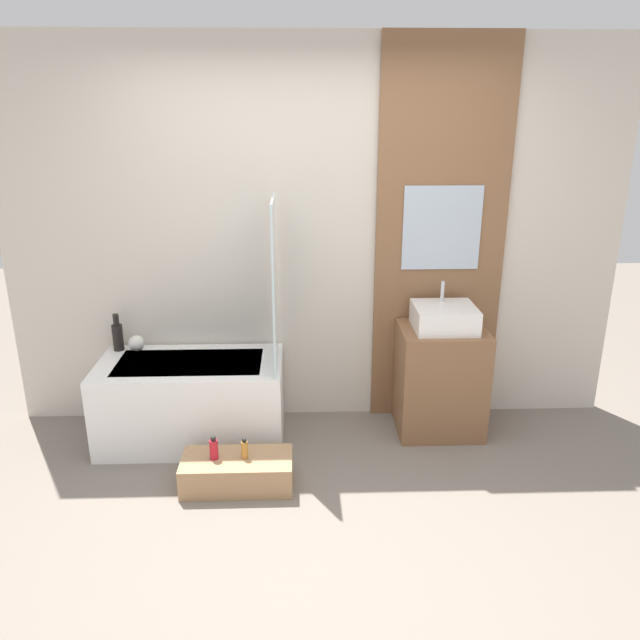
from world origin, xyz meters
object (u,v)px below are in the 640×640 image
at_px(vase_tall_dark, 118,335).
at_px(bottle_soap_primary, 214,449).
at_px(wooden_step_bench, 237,472).
at_px(vase_round_light, 136,343).
at_px(sink, 444,317).
at_px(bathtub, 192,400).
at_px(bottle_soap_secondary, 245,449).

relative_size(vase_tall_dark, bottle_soap_primary, 1.77).
height_order(vase_tall_dark, bottle_soap_primary, vase_tall_dark).
xyz_separation_m(wooden_step_bench, vase_round_light, (-0.74, 0.80, 0.52)).
xyz_separation_m(vase_round_light, bottle_soap_primary, (0.61, -0.80, -0.36)).
relative_size(sink, vase_round_light, 3.70).
bearing_deg(wooden_step_bench, bathtub, 120.89).
bearing_deg(sink, vase_tall_dark, 175.59).
xyz_separation_m(sink, vase_tall_dark, (-2.21, 0.17, -0.16)).
height_order(sink, bottle_soap_primary, sink).
bearing_deg(bottle_soap_secondary, bathtub, 124.34).
relative_size(bathtub, vase_round_light, 11.10).
height_order(bottle_soap_primary, bottle_soap_secondary, bottle_soap_primary).
distance_m(vase_tall_dark, bottle_soap_primary, 1.17).
xyz_separation_m(bathtub, vase_tall_dark, (-0.52, 0.24, 0.38)).
relative_size(sink, bottle_soap_primary, 2.76).
bearing_deg(vase_tall_dark, bathtub, -24.47).
distance_m(bathtub, bottle_soap_primary, 0.62).
distance_m(bathtub, bottle_soap_secondary, 0.70).
relative_size(vase_tall_dark, vase_round_light, 2.38).
xyz_separation_m(wooden_step_bench, bottle_soap_secondary, (0.05, 0.00, 0.15)).
height_order(bathtub, vase_tall_dark, vase_tall_dark).
bearing_deg(vase_round_light, wooden_step_bench, -47.16).
distance_m(vase_tall_dark, vase_round_light, 0.14).
xyz_separation_m(bottle_soap_primary, bottle_soap_secondary, (0.18, 0.00, -0.01)).
xyz_separation_m(bathtub, vase_round_light, (-0.39, 0.22, 0.33)).
bearing_deg(bottle_soap_secondary, vase_round_light, 134.68).
distance_m(wooden_step_bench, bottle_soap_primary, 0.21).
bearing_deg(sink, bathtub, -177.74).
bearing_deg(vase_tall_dark, bottle_soap_primary, -47.98).
distance_m(bathtub, vase_round_light, 0.56).
relative_size(vase_round_light, bottle_soap_primary, 0.74).
bearing_deg(sink, bottle_soap_primary, -156.29).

